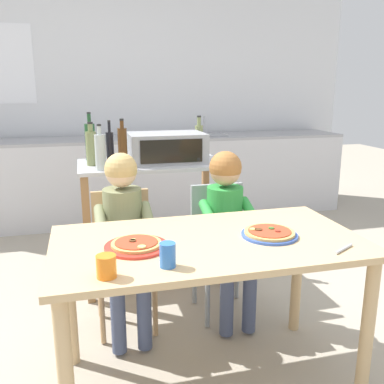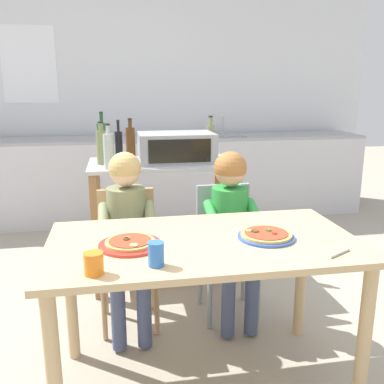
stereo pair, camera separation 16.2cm
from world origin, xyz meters
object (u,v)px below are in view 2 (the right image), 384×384
(bottle_brown_beer, at_px, (119,148))
(dining_chair_right, at_px, (226,240))
(serving_spoon, at_px, (340,253))
(child_in_green_shirt, at_px, (232,216))
(kitchen_island_cart, at_px, (162,202))
(pizza_plate_red_rimmed, at_px, (130,243))
(bottle_dark_olive_oil, at_px, (210,139))
(dining_chair_left, at_px, (128,247))
(toaster_oven, at_px, (176,147))
(child_in_olive_shirt, at_px, (127,223))
(pizza_plate_blue_rimmed, at_px, (266,235))
(bottle_tall_green_wine, at_px, (102,140))
(dining_table, at_px, (203,261))
(drinking_cup_blue, at_px, (156,254))
(bottle_clear_vinegar, at_px, (102,146))
(bottle_slim_sauce, at_px, (109,151))
(drinking_cup_orange, at_px, (94,263))
(bottle_squat_spirits, at_px, (131,147))

(bottle_brown_beer, xyz_separation_m, dining_chair_right, (0.64, -0.39, -0.55))
(dining_chair_right, xyz_separation_m, serving_spoon, (0.23, -0.94, 0.27))
(child_in_green_shirt, bearing_deg, bottle_brown_beer, 141.59)
(kitchen_island_cart, distance_m, pizza_plate_red_rimmed, 1.27)
(bottle_dark_olive_oil, distance_m, dining_chair_left, 1.15)
(serving_spoon, bearing_deg, toaster_oven, 107.89)
(child_in_olive_shirt, bearing_deg, toaster_oven, 60.05)
(kitchen_island_cart, relative_size, pizza_plate_blue_rimmed, 3.91)
(bottle_tall_green_wine, relative_size, dining_chair_right, 0.43)
(dining_table, relative_size, drinking_cup_blue, 14.47)
(dining_chair_left, height_order, child_in_olive_shirt, child_in_olive_shirt)
(bottle_dark_olive_oil, bearing_deg, child_in_olive_shirt, -127.94)
(toaster_oven, height_order, pizza_plate_red_rimmed, toaster_oven)
(bottle_clear_vinegar, xyz_separation_m, dining_chair_right, (0.76, -0.52, -0.54))
(bottle_slim_sauce, bearing_deg, drinking_cup_orange, -92.29)
(bottle_squat_spirits, bearing_deg, bottle_brown_beer, 138.25)
(bottle_clear_vinegar, bearing_deg, bottle_dark_olive_oil, 14.39)
(bottle_brown_beer, bearing_deg, drinking_cup_orange, -95.01)
(bottle_tall_green_wine, bearing_deg, dining_chair_right, -44.96)
(bottle_tall_green_wine, bearing_deg, toaster_oven, -24.39)
(bottle_squat_spirits, bearing_deg, bottle_slim_sauce, 177.69)
(kitchen_island_cart, bearing_deg, drinking_cup_orange, -105.50)
(drinking_cup_orange, bearing_deg, bottle_brown_beer, 84.99)
(kitchen_island_cart, relative_size, drinking_cup_orange, 12.08)
(dining_chair_right, xyz_separation_m, drinking_cup_orange, (-0.76, -0.95, 0.31))
(bottle_dark_olive_oil, bearing_deg, drinking_cup_orange, -115.85)
(bottle_dark_olive_oil, bearing_deg, dining_table, -103.73)
(pizza_plate_blue_rimmed, bearing_deg, bottle_brown_beer, 120.48)
(toaster_oven, relative_size, drinking_cup_orange, 6.24)
(kitchen_island_cart, relative_size, toaster_oven, 1.94)
(bottle_brown_beer, xyz_separation_m, bottle_dark_olive_oil, (0.70, 0.34, 0.00))
(kitchen_island_cart, height_order, child_in_olive_shirt, child_in_olive_shirt)
(bottle_dark_olive_oil, distance_m, dining_chair_right, 0.92)
(bottle_tall_green_wine, relative_size, child_in_green_shirt, 0.33)
(kitchen_island_cart, distance_m, dining_chair_right, 0.65)
(child_in_green_shirt, distance_m, pizza_plate_blue_rimmed, 0.59)
(toaster_oven, distance_m, child_in_green_shirt, 0.76)
(bottle_clear_vinegar, xyz_separation_m, dining_chair_left, (0.14, -0.54, -0.54))
(kitchen_island_cart, bearing_deg, bottle_slim_sauce, -150.08)
(bottle_squat_spirits, distance_m, dining_chair_right, 0.86)
(bottle_slim_sauce, bearing_deg, dining_chair_left, -75.09)
(bottle_clear_vinegar, xyz_separation_m, pizza_plate_red_rimmed, (0.14, -1.21, -0.26))
(drinking_cup_orange, bearing_deg, dining_chair_right, 51.40)
(bottle_clear_vinegar, distance_m, child_in_green_shirt, 1.05)
(bottle_clear_vinegar, relative_size, child_in_green_shirt, 0.28)
(bottle_slim_sauce, relative_size, child_in_olive_shirt, 0.28)
(bottle_dark_olive_oil, relative_size, child_in_green_shirt, 0.30)
(bottle_tall_green_wine, distance_m, bottle_slim_sauce, 0.43)
(kitchen_island_cart, relative_size, pizza_plate_red_rimmed, 3.72)
(bottle_squat_spirits, relative_size, bottle_dark_olive_oil, 1.06)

